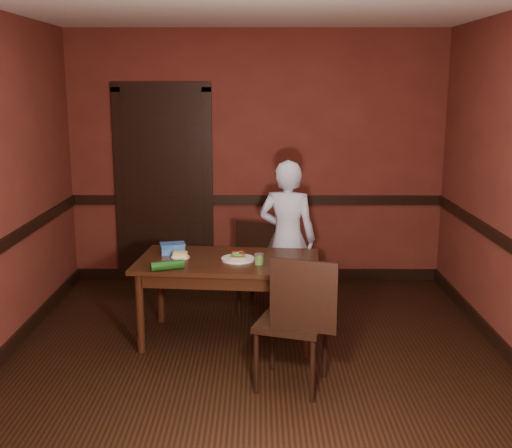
{
  "coord_description": "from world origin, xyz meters",
  "views": [
    {
      "loc": [
        0.02,
        -4.6,
        2.14
      ],
      "look_at": [
        0.0,
        0.35,
        1.05
      ],
      "focal_mm": 45.0,
      "sensor_mm": 36.0,
      "label": 1
    }
  ],
  "objects_px": {
    "chair_far": "(262,270)",
    "food_tub": "(173,248)",
    "sandwich_plate": "(238,258)",
    "dining_table": "(228,299)",
    "chair_near": "(292,320)",
    "person": "(287,238)",
    "cheese_saucer": "(180,255)",
    "sauce_jar": "(259,259)"
  },
  "relations": [
    {
      "from": "chair_far",
      "to": "sauce_jar",
      "type": "height_order",
      "value": "chair_far"
    },
    {
      "from": "sandwich_plate",
      "to": "chair_far",
      "type": "bearing_deg",
      "value": 72.93
    },
    {
      "from": "dining_table",
      "to": "person",
      "type": "bearing_deg",
      "value": 55.28
    },
    {
      "from": "sandwich_plate",
      "to": "sauce_jar",
      "type": "xyz_separation_m",
      "value": [
        0.18,
        -0.13,
        0.03
      ]
    },
    {
      "from": "chair_near",
      "to": "sandwich_plate",
      "type": "xyz_separation_m",
      "value": [
        -0.41,
        0.84,
        0.23
      ]
    },
    {
      "from": "dining_table",
      "to": "cheese_saucer",
      "type": "relative_size",
      "value": 9.63
    },
    {
      "from": "chair_far",
      "to": "food_tub",
      "type": "relative_size",
      "value": 3.52
    },
    {
      "from": "sauce_jar",
      "to": "food_tub",
      "type": "height_order",
      "value": "same"
    },
    {
      "from": "chair_near",
      "to": "sandwich_plate",
      "type": "relative_size",
      "value": 3.61
    },
    {
      "from": "dining_table",
      "to": "chair_far",
      "type": "height_order",
      "value": "chair_far"
    },
    {
      "from": "dining_table",
      "to": "person",
      "type": "xyz_separation_m",
      "value": [
        0.52,
        0.62,
        0.38
      ]
    },
    {
      "from": "chair_far",
      "to": "person",
      "type": "relative_size",
      "value": 0.58
    },
    {
      "from": "sauce_jar",
      "to": "chair_far",
      "type": "bearing_deg",
      "value": 87.94
    },
    {
      "from": "chair_near",
      "to": "food_tub",
      "type": "xyz_separation_m",
      "value": [
        -0.98,
        1.05,
        0.25
      ]
    },
    {
      "from": "person",
      "to": "food_tub",
      "type": "height_order",
      "value": "person"
    },
    {
      "from": "chair_far",
      "to": "person",
      "type": "bearing_deg",
      "value": 15.19
    },
    {
      "from": "person",
      "to": "chair_near",
      "type": "bearing_deg",
      "value": 102.29
    },
    {
      "from": "chair_near",
      "to": "cheese_saucer",
      "type": "distance_m",
      "value": 1.3
    },
    {
      "from": "chair_near",
      "to": "sauce_jar",
      "type": "height_order",
      "value": "chair_near"
    },
    {
      "from": "person",
      "to": "sandwich_plate",
      "type": "distance_m",
      "value": 0.77
    },
    {
      "from": "cheese_saucer",
      "to": "sandwich_plate",
      "type": "bearing_deg",
      "value": -8.07
    },
    {
      "from": "chair_far",
      "to": "cheese_saucer",
      "type": "bearing_deg",
      "value": -117.98
    },
    {
      "from": "chair_far",
      "to": "person",
      "type": "distance_m",
      "value": 0.39
    },
    {
      "from": "person",
      "to": "cheese_saucer",
      "type": "xyz_separation_m",
      "value": [
        -0.93,
        -0.57,
        -0.01
      ]
    },
    {
      "from": "chair_near",
      "to": "dining_table",
      "type": "bearing_deg",
      "value": -42.39
    },
    {
      "from": "food_tub",
      "to": "cheese_saucer",
      "type": "bearing_deg",
      "value": -73.61
    },
    {
      "from": "chair_near",
      "to": "person",
      "type": "bearing_deg",
      "value": -73.33
    },
    {
      "from": "sandwich_plate",
      "to": "sauce_jar",
      "type": "height_order",
      "value": "sauce_jar"
    },
    {
      "from": "dining_table",
      "to": "sandwich_plate",
      "type": "bearing_deg",
      "value": -6.46
    },
    {
      "from": "cheese_saucer",
      "to": "food_tub",
      "type": "bearing_deg",
      "value": 120.16
    },
    {
      "from": "sandwich_plate",
      "to": "cheese_saucer",
      "type": "distance_m",
      "value": 0.49
    },
    {
      "from": "sauce_jar",
      "to": "food_tub",
      "type": "xyz_separation_m",
      "value": [
        -0.75,
        0.34,
        0.0
      ]
    },
    {
      "from": "chair_near",
      "to": "person",
      "type": "distance_m",
      "value": 1.5
    },
    {
      "from": "dining_table",
      "to": "cheese_saucer",
      "type": "bearing_deg",
      "value": 177.92
    },
    {
      "from": "dining_table",
      "to": "food_tub",
      "type": "distance_m",
      "value": 0.66
    },
    {
      "from": "dining_table",
      "to": "chair_near",
      "type": "distance_m",
      "value": 1.0
    },
    {
      "from": "sandwich_plate",
      "to": "food_tub",
      "type": "height_order",
      "value": "food_tub"
    },
    {
      "from": "dining_table",
      "to": "sandwich_plate",
      "type": "xyz_separation_m",
      "value": [
        0.08,
        -0.02,
        0.37
      ]
    },
    {
      "from": "dining_table",
      "to": "chair_near",
      "type": "relative_size",
      "value": 1.51
    },
    {
      "from": "person",
      "to": "sauce_jar",
      "type": "relative_size",
      "value": 16.51
    },
    {
      "from": "sauce_jar",
      "to": "dining_table",
      "type": "bearing_deg",
      "value": 150.72
    },
    {
      "from": "chair_near",
      "to": "sauce_jar",
      "type": "relative_size",
      "value": 11.21
    }
  ]
}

